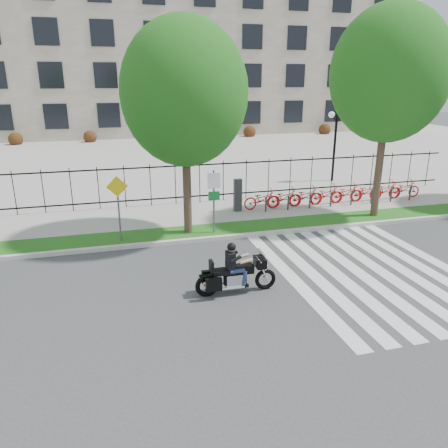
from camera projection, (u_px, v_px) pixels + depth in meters
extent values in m
plane|color=#3B3B3E|center=(226.00, 288.00, 13.05)|extent=(120.00, 120.00, 0.00)
cube|color=beige|center=(198.00, 240.00, 16.78)|extent=(60.00, 0.20, 0.15)
cube|color=#205916|center=(193.00, 233.00, 17.56)|extent=(60.00, 1.50, 0.15)
cube|color=#9D9B93|center=(182.00, 215.00, 19.85)|extent=(60.00, 3.50, 0.15)
cube|color=#9D9B93|center=(145.00, 155.00, 35.93)|extent=(80.00, 34.00, 0.10)
cube|color=gray|center=(124.00, 43.00, 51.10)|extent=(60.00, 20.00, 20.00)
cylinder|color=black|center=(334.00, 149.00, 25.90)|extent=(0.14, 0.14, 4.00)
cylinder|color=black|center=(337.00, 116.00, 25.30)|extent=(0.06, 0.70, 0.70)
sphere|color=white|center=(332.00, 115.00, 25.18)|extent=(0.36, 0.36, 0.36)
sphere|color=white|center=(342.00, 114.00, 25.36)|extent=(0.36, 0.36, 0.36)
cylinder|color=#3D2C21|center=(187.00, 183.00, 16.87)|extent=(0.32, 0.32, 3.93)
ellipsoid|color=#155012|center=(184.00, 93.00, 15.80)|extent=(4.65, 4.65, 5.35)
cylinder|color=#3D2C21|center=(379.00, 165.00, 18.88)|extent=(0.32, 0.32, 4.56)
ellipsoid|color=#155012|center=(390.00, 74.00, 17.70)|extent=(4.81, 4.81, 5.53)
cube|color=#2D2D33|center=(238.00, 195.00, 20.00)|extent=(0.35, 0.25, 1.50)
imported|color=#BA0C0E|center=(262.00, 199.00, 20.38)|extent=(1.78, 0.62, 0.93)
cylinder|color=#2D2D33|center=(266.00, 204.00, 19.96)|extent=(0.08, 0.08, 0.70)
imported|color=#BA0C0E|center=(284.00, 198.00, 20.66)|extent=(1.78, 0.62, 0.93)
cylinder|color=#2D2D33|center=(288.00, 203.00, 20.24)|extent=(0.08, 0.08, 0.70)
imported|color=#BA0C0E|center=(305.00, 196.00, 20.93)|extent=(1.78, 0.62, 0.93)
cylinder|color=#2D2D33|center=(310.00, 201.00, 20.51)|extent=(0.08, 0.08, 0.70)
imported|color=#BA0C0E|center=(326.00, 195.00, 21.21)|extent=(1.78, 0.62, 0.93)
cylinder|color=#2D2D33|center=(331.00, 199.00, 20.79)|extent=(0.08, 0.08, 0.70)
imported|color=#BA0C0E|center=(346.00, 193.00, 21.48)|extent=(1.78, 0.62, 0.93)
cylinder|color=#2D2D33|center=(351.00, 198.00, 21.06)|extent=(0.08, 0.08, 0.70)
imported|color=#BA0C0E|center=(366.00, 192.00, 21.76)|extent=(1.78, 0.62, 0.93)
cylinder|color=#2D2D33|center=(372.00, 196.00, 21.33)|extent=(0.08, 0.08, 0.70)
imported|color=#BA0C0E|center=(385.00, 190.00, 22.03)|extent=(1.78, 0.62, 0.93)
cylinder|color=#2D2D33|center=(391.00, 195.00, 21.61)|extent=(0.08, 0.08, 0.70)
imported|color=#BA0C0E|center=(404.00, 189.00, 22.30)|extent=(1.78, 0.62, 0.93)
cylinder|color=#2D2D33|center=(410.00, 193.00, 21.88)|extent=(0.08, 0.08, 0.70)
cylinder|color=#59595B|center=(214.00, 202.00, 17.02)|extent=(0.07, 0.07, 2.50)
cube|color=white|center=(214.00, 181.00, 16.71)|extent=(0.50, 0.03, 0.60)
cube|color=#0C6626|center=(214.00, 196.00, 16.90)|extent=(0.45, 0.03, 0.35)
cylinder|color=#59595B|center=(119.00, 210.00, 16.13)|extent=(0.07, 0.07, 2.40)
cube|color=yellow|center=(117.00, 187.00, 15.81)|extent=(0.78, 0.03, 0.78)
torus|color=black|center=(265.00, 279.00, 12.93)|extent=(0.65, 0.13, 0.64)
torus|color=black|center=(207.00, 286.00, 12.51)|extent=(0.68, 0.15, 0.68)
cube|color=black|center=(260.00, 262.00, 12.71)|extent=(0.29, 0.52, 0.28)
cube|color=#26262B|center=(262.00, 255.00, 12.65)|extent=(0.15, 0.47, 0.28)
cube|color=silver|center=(235.00, 279.00, 12.68)|extent=(0.57, 0.33, 0.37)
cube|color=black|center=(244.00, 269.00, 12.65)|extent=(0.52, 0.33, 0.24)
cube|color=black|center=(224.00, 271.00, 12.51)|extent=(0.66, 0.35, 0.13)
cube|color=black|center=(211.00, 266.00, 12.36)|extent=(0.10, 0.32, 0.32)
cube|color=black|center=(214.00, 285.00, 12.24)|extent=(0.47, 0.16, 0.37)
cube|color=black|center=(209.00, 276.00, 12.76)|extent=(0.47, 0.16, 0.37)
cube|color=black|center=(230.00, 260.00, 12.45)|extent=(0.23, 0.38, 0.49)
sphere|color=tan|center=(231.00, 248.00, 12.34)|extent=(0.21, 0.21, 0.21)
sphere|color=black|center=(231.00, 247.00, 12.33)|extent=(0.25, 0.25, 0.25)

